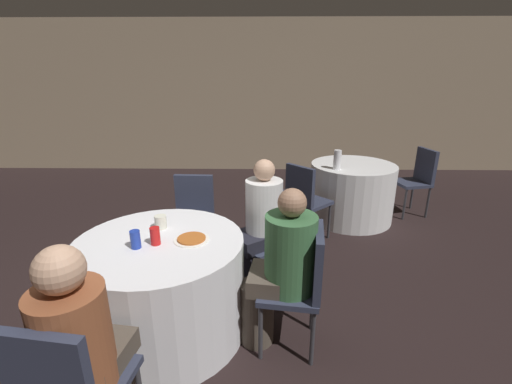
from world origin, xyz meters
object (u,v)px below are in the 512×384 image
chair_near_north (193,212)px  chair_far_southwest (304,196)px  chair_near_east (303,278)px  chair_near_northeast (272,231)px  chair_far_east (418,176)px  person_white_shirt (257,230)px  person_green_jacket (279,270)px  pizza_plate_near (192,239)px  table_near (163,287)px  soda_can_red (155,236)px  bottle_far (337,160)px  person_floral_shirt (89,349)px  table_far (351,192)px  soda_can_blue (135,239)px

chair_near_north → chair_far_southwest: bearing=-154.4°
chair_near_east → chair_near_northeast: size_ratio=1.00×
chair_near_northeast → chair_far_east: size_ratio=1.00×
chair_far_southwest → chair_far_east: same height
chair_near_east → person_white_shirt: person_white_shirt is taller
person_green_jacket → pizza_plate_near: 0.64m
table_near → soda_can_red: bearing=-92.6°
chair_near_northeast → bottle_far: bottle_far is taller
table_near → person_floral_shirt: (-0.11, -0.83, 0.22)m
table_far → chair_near_northeast: size_ratio=1.19×
table_near → soda_can_red: 0.44m
chair_far_southwest → person_floral_shirt: person_floral_shirt is taller
person_floral_shirt → pizza_plate_near: (0.34, 0.84, 0.16)m
chair_near_north → person_green_jacket: (0.79, -1.11, 0.05)m
soda_can_blue → chair_far_east: bearing=39.8°
person_white_shirt → soda_can_blue: person_white_shirt is taller
person_floral_shirt → soda_can_blue: (-0.01, 0.72, 0.21)m
table_near → person_green_jacket: (0.83, -0.12, 0.22)m
table_near → bottle_far: bottle_far is taller
person_white_shirt → person_floral_shirt: (-0.78, -1.32, 0.00)m
chair_near_northeast → person_floral_shirt: (-0.91, -1.42, 0.05)m
chair_near_northeast → person_floral_shirt: size_ratio=0.77×
table_near → chair_near_northeast: 1.01m
table_near → person_floral_shirt: 0.86m
chair_near_northeast → person_white_shirt: size_ratio=0.76×
table_near → soda_can_blue: (-0.12, -0.10, 0.43)m
chair_near_north → pizza_plate_near: chair_near_north is taller
chair_far_southwest → bottle_far: bottle_far is taller
table_far → chair_near_east: chair_near_east is taller
person_floral_shirt → soda_can_red: person_floral_shirt is taller
table_near → chair_near_northeast: size_ratio=1.30×
chair_near_north → chair_far_southwest: same height
table_far → chair_far_southwest: chair_far_southwest is taller
person_green_jacket → soda_can_blue: (-0.95, 0.01, 0.21)m
chair_near_north → pizza_plate_near: bearing=103.0°
chair_far_southwest → bottle_far: (0.43, 0.41, 0.32)m
table_far → chair_near_northeast: chair_near_northeast is taller
person_floral_shirt → soda_can_blue: 0.75m
chair_far_east → soda_can_red: 3.70m
soda_can_blue → bottle_far: bearing=49.3°
chair_near_east → pizza_plate_near: 0.81m
table_far → chair_near_north: chair_near_north is taller
person_white_shirt → soda_can_red: size_ratio=9.77×
chair_near_northeast → chair_far_southwest: same height
chair_near_north → soda_can_blue: 1.14m
chair_near_north → chair_far_east: size_ratio=1.00×
chair_far_east → pizza_plate_near: bearing=120.2°
chair_near_north → chair_near_northeast: bearing=154.3°
chair_near_east → bottle_far: bearing=-9.1°
table_near → pizza_plate_near: size_ratio=4.78×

